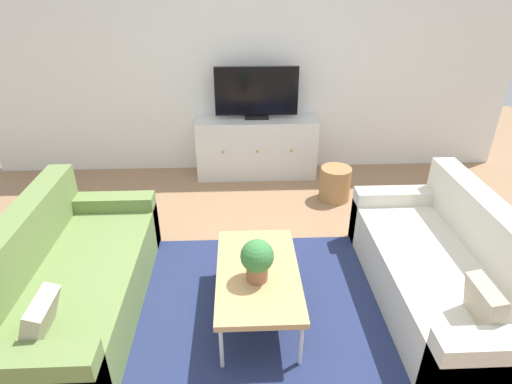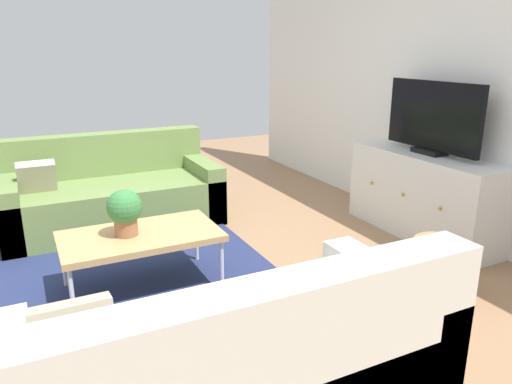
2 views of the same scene
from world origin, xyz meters
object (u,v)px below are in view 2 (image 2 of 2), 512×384
(flat_screen_tv, at_px, (433,118))
(couch_left_side, at_px, (111,195))
(wicker_basket, at_px, (437,267))
(potted_plant, at_px, (125,210))
(coffee_table, at_px, (140,238))
(couch_right_side, at_px, (238,376))
(tv_console, at_px, (423,195))

(flat_screen_tv, bearing_deg, couch_left_side, -122.29)
(wicker_basket, bearing_deg, potted_plant, -117.56)
(coffee_table, height_order, flat_screen_tv, flat_screen_tv)
(couch_left_side, bearing_deg, flat_screen_tv, 57.71)
(coffee_table, bearing_deg, potted_plant, -96.12)
(coffee_table, distance_m, potted_plant, 0.22)
(couch_left_side, bearing_deg, couch_right_side, 0.00)
(couch_left_side, xyz_separation_m, couch_right_side, (2.88, 0.00, 0.00))
(potted_plant, bearing_deg, wicker_basket, 62.44)
(coffee_table, relative_size, wicker_basket, 2.75)
(couch_right_side, bearing_deg, couch_left_side, 180.00)
(potted_plant, height_order, flat_screen_tv, flat_screen_tv)
(flat_screen_tv, bearing_deg, potted_plant, -92.45)
(couch_left_side, relative_size, wicker_basket, 4.99)
(couch_left_side, distance_m, coffee_table, 1.42)
(wicker_basket, bearing_deg, couch_left_side, -144.43)
(potted_plant, distance_m, flat_screen_tv, 2.58)
(potted_plant, xyz_separation_m, tv_console, (0.11, 2.52, -0.21))
(couch_right_side, distance_m, potted_plant, 1.51)
(tv_console, relative_size, wicker_basket, 3.83)
(coffee_table, height_order, tv_console, tv_console)
(couch_right_side, xyz_separation_m, potted_plant, (-1.47, -0.14, 0.30))
(potted_plant, xyz_separation_m, flat_screen_tv, (0.11, 2.54, 0.45))
(potted_plant, bearing_deg, flat_screen_tv, 87.55)
(flat_screen_tv, xyz_separation_m, wicker_basket, (0.85, -0.71, -0.84))
(couch_right_side, xyz_separation_m, flat_screen_tv, (-1.36, 2.39, 0.76))
(coffee_table, relative_size, potted_plant, 3.34)
(couch_left_side, height_order, potted_plant, couch_left_side)
(couch_right_side, distance_m, tv_console, 2.74)
(couch_right_side, xyz_separation_m, coffee_table, (-1.46, -0.06, 0.10))
(flat_screen_tv, bearing_deg, couch_right_side, -60.36)
(tv_console, relative_size, flat_screen_tv, 1.49)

